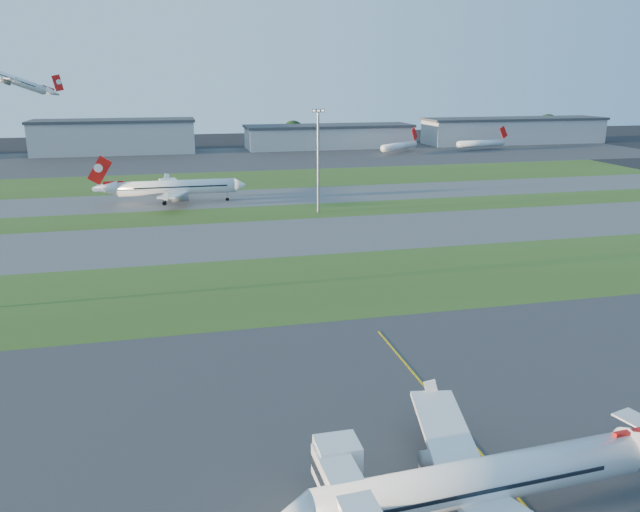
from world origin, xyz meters
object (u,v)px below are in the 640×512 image
object	(u,v)px
airliner_taxiing	(176,188)
mini_jet_far	(481,143)
mini_jet_near	(399,146)
light_mast_centre	(318,154)
airliner_parked	(484,481)

from	to	relation	value
airliner_taxiing	mini_jet_far	world-z (taller)	airliner_taxiing
mini_jet_near	light_mast_centre	size ratio (longest dim) A/B	0.92
airliner_parked	mini_jet_near	size ratio (longest dim) A/B	1.39
airliner_taxiing	mini_jet_near	xyz separation A→B (m)	(100.94, 97.26, -0.94)
airliner_parked	light_mast_centre	size ratio (longest dim) A/B	1.28
airliner_taxiing	light_mast_centre	world-z (taller)	light_mast_centre
mini_jet_near	mini_jet_far	distance (m)	41.97
airliner_parked	airliner_taxiing	bearing A→B (deg)	95.63
airliner_taxiing	mini_jet_far	xyz separation A→B (m)	(142.86, 99.43, -0.94)
airliner_taxiing	airliner_parked	bearing A→B (deg)	99.07
airliner_taxiing	mini_jet_far	size ratio (longest dim) A/B	1.36
light_mast_centre	airliner_parked	bearing A→B (deg)	-97.03
mini_jet_near	airliner_parked	bearing A→B (deg)	-146.36
mini_jet_far	light_mast_centre	size ratio (longest dim) A/B	1.10
airliner_taxiing	mini_jet_far	distance (m)	174.05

